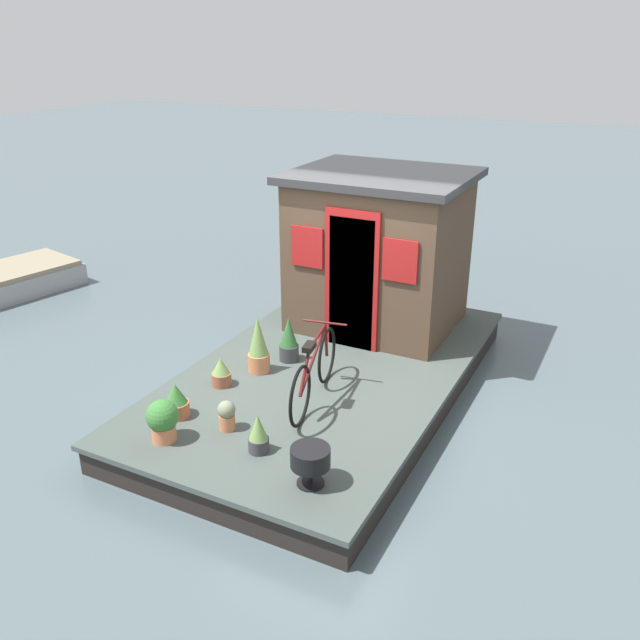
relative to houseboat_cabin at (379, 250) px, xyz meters
The scene contains 12 objects.
ground_plane 2.09m from the houseboat_cabin, behind, with size 60.00×60.00×0.00m, color #4C5B60.
houseboat_deck 1.97m from the houseboat_cabin, behind, with size 5.30×3.01×0.36m.
houseboat_cabin is the anchor object (origin of this frame).
bicycle 2.44m from the houseboat_cabin, behind, with size 1.61×0.50×0.78m.
potted_plant_rosemary 3.50m from the houseboat_cabin, 164.32° to the left, with size 0.26×0.26×0.38m.
potted_plant_sage 3.54m from the houseboat_cabin, behind, with size 0.20×0.20×0.40m.
potted_plant_ivy 1.83m from the houseboat_cabin, 162.00° to the left, with size 0.24×0.24×0.57m.
potted_plant_basil 3.37m from the houseboat_cabin, behind, with size 0.19×0.19×0.32m.
potted_plant_fern 2.23m from the houseboat_cabin, 160.95° to the left, with size 0.26×0.26×0.70m.
potted_plant_thyme 3.85m from the houseboat_cabin, 168.58° to the left, with size 0.32×0.32×0.44m.
potted_plant_mint 2.79m from the houseboat_cabin, 160.32° to the left, with size 0.23×0.23×0.34m.
charcoal_grill 3.84m from the houseboat_cabin, 166.46° to the right, with size 0.36×0.36×0.38m.
Camera 1 is at (-6.45, -3.18, 4.07)m, focal length 37.36 mm.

